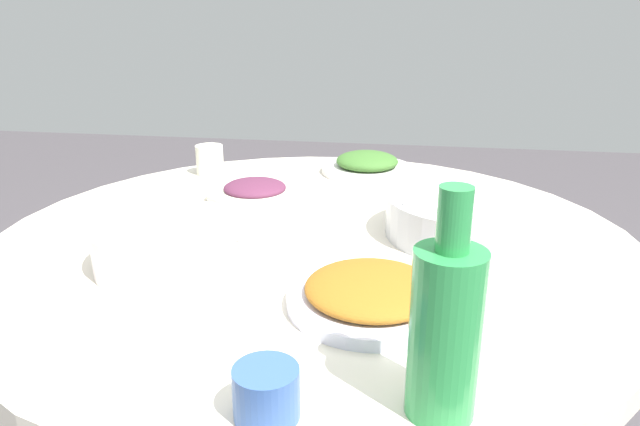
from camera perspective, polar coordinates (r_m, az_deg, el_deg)
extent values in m
cylinder|color=#99999E|center=(1.30, -0.53, -17.75)|extent=(0.12, 0.12, 0.67)
cylinder|color=beige|center=(1.12, -0.59, -3.12)|extent=(1.21, 1.21, 0.04)
cylinder|color=#B2B5BA|center=(1.13, 13.97, -0.33)|extent=(0.30, 0.30, 0.08)
ellipsoid|color=white|center=(1.13, 13.99, -0.15)|extent=(0.24, 0.24, 0.08)
cube|color=white|center=(1.04, 12.46, 0.57)|extent=(0.16, 0.12, 0.01)
cylinder|color=white|center=(1.00, -14.45, -3.03)|extent=(0.24, 0.24, 0.07)
cylinder|color=black|center=(1.00, -14.41, -3.41)|extent=(0.22, 0.22, 0.05)
cylinder|color=silver|center=(0.99, -14.58, -1.64)|extent=(0.27, 0.04, 0.01)
cylinder|color=silver|center=(0.86, 5.05, -8.46)|extent=(0.25, 0.25, 0.02)
ellipsoid|color=#995B1A|center=(0.85, 5.09, -7.30)|extent=(0.20, 0.20, 0.04)
cylinder|color=silver|center=(1.53, 4.58, 4.25)|extent=(0.23, 0.23, 0.02)
ellipsoid|color=#386527|center=(1.52, 4.60, 5.07)|extent=(0.16, 0.16, 0.04)
cylinder|color=silver|center=(1.31, -6.33, 1.76)|extent=(0.21, 0.21, 0.02)
ellipsoid|color=#56263F|center=(1.31, -6.35, 2.46)|extent=(0.14, 0.14, 0.03)
cylinder|color=#2C8F47|center=(0.63, 12.04, -11.53)|extent=(0.07, 0.07, 0.19)
cylinder|color=#2C8F47|center=(0.57, 12.93, -0.62)|extent=(0.03, 0.03, 0.07)
cylinder|color=silver|center=(1.53, -10.68, 5.11)|extent=(0.07, 0.07, 0.07)
cylinder|color=#34579C|center=(0.65, -5.25, -17.02)|extent=(0.07, 0.07, 0.06)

